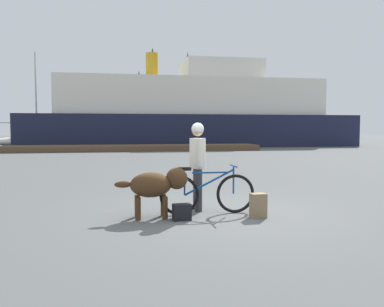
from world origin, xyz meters
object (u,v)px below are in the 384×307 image
at_px(person_cyclist, 198,158).
at_px(handbag_pannier, 182,212).
at_px(bicycle, 207,193).
at_px(sailboat_moored, 37,141).
at_px(backpack, 258,205).
at_px(ferry_boat, 191,114).
at_px(dog, 157,185).

bearing_deg(person_cyclist, handbag_pannier, -119.50).
height_order(bicycle, sailboat_moored, sailboat_moored).
xyz_separation_m(person_cyclist, handbag_pannier, (-0.44, -0.77, -0.91)).
height_order(bicycle, person_cyclist, person_cyclist).
bearing_deg(handbag_pannier, backpack, -1.19).
height_order(person_cyclist, backpack, person_cyclist).
xyz_separation_m(backpack, sailboat_moored, (-9.79, 30.02, 0.27)).
relative_size(bicycle, handbag_pannier, 5.78).
xyz_separation_m(backpack, ferry_boat, (3.98, 29.12, 2.68)).
height_order(bicycle, ferry_boat, ferry_boat).
bearing_deg(backpack, bicycle, 152.88).
bearing_deg(backpack, ferry_boat, 82.23).
height_order(dog, sailboat_moored, sailboat_moored).
bearing_deg(person_cyclist, dog, -150.23).
xyz_separation_m(person_cyclist, sailboat_moored, (-8.81, 29.22, -0.57)).
height_order(dog, backpack, dog).
relative_size(person_cyclist, sailboat_moored, 0.21).
bearing_deg(backpack, handbag_pannier, 178.81).
xyz_separation_m(bicycle, ferry_boat, (4.84, 28.68, 2.50)).
distance_m(person_cyclist, handbag_pannier, 1.27).
distance_m(handbag_pannier, ferry_boat, 29.71).
relative_size(bicycle, backpack, 4.16).
relative_size(person_cyclist, handbag_pannier, 5.47).
height_order(dog, handbag_pannier, dog).
distance_m(bicycle, handbag_pannier, 0.74).
bearing_deg(dog, handbag_pannier, -33.79).
xyz_separation_m(bicycle, dog, (-0.97, -0.13, 0.21)).
bearing_deg(handbag_pannier, person_cyclist, 60.50).
distance_m(backpack, ferry_boat, 29.51).
distance_m(ferry_boat, sailboat_moored, 14.01).
bearing_deg(bicycle, person_cyclist, 107.63).
xyz_separation_m(backpack, handbag_pannier, (-1.42, 0.03, -0.08)).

